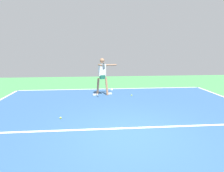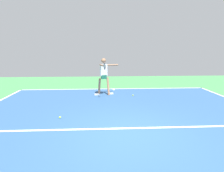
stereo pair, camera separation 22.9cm
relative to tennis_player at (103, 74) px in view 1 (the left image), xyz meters
The scene contains 8 objects.
ground_plane 4.69m from the tennis_player, 97.07° to the left, with size 21.94×21.94×0.00m, color #428E4C.
court_surface 4.69m from the tennis_player, 97.07° to the left, with size 10.64×12.01×0.00m, color #2D5484.
court_line_baseline_near 1.87m from the tennis_player, 111.49° to the right, with size 10.64×0.10×0.01m, color white.
court_line_service 4.29m from the tennis_player, 97.77° to the left, with size 7.98×0.10×0.01m, color white.
court_line_centre_mark 1.72m from the tennis_player, 114.61° to the right, with size 0.10×0.30×0.01m, color white.
tennis_player is the anchor object (origin of this frame).
tennis_ball_near_player 3.68m from the tennis_player, 64.32° to the left, with size 0.07×0.07×0.07m, color #C6E53D.
tennis_ball_near_service_line 1.79m from the tennis_player, 167.35° to the left, with size 0.07×0.07×0.07m, color #C6E53D.
Camera 1 is at (0.90, 4.67, 2.29)m, focal length 30.04 mm.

